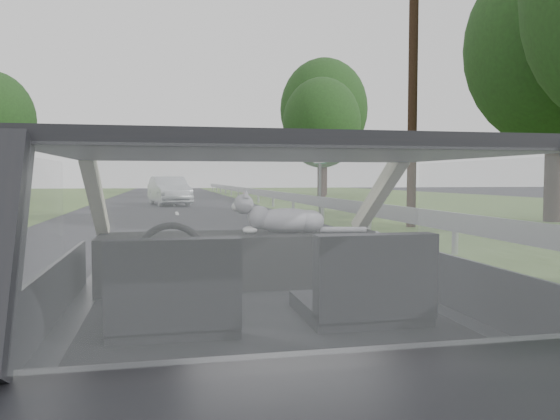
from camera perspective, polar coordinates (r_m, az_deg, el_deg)
name	(u,v)px	position (r m, az deg, el deg)	size (l,w,h in m)	color
subject_car	(261,306)	(2.56, -2.01, -9.98)	(1.80, 4.00, 1.45)	black
dashboard	(242,259)	(3.14, -3.99, -5.16)	(1.58, 0.45, 0.30)	black
driver_seat	(173,289)	(2.20, -11.08, -8.08)	(0.50, 0.72, 0.42)	black
passenger_seat	(366,281)	(2.35, 8.95, -7.33)	(0.50, 0.72, 0.42)	black
steering_wheel	(171,256)	(2.81, -11.29, -4.79)	(0.36, 0.36, 0.04)	black
cat	(287,219)	(3.13, 0.76, -0.93)	(0.55, 0.17, 0.25)	#959595
guardrail	(365,208)	(13.34, 8.85, 0.16)	(0.05, 90.00, 0.32)	#9F9FA1
other_car	(169,191)	(27.01, -11.51, 1.98)	(1.67, 4.24, 1.40)	silver
highway_sign	(320,181)	(20.37, 4.19, 3.06)	(0.10, 0.97, 2.42)	#0E6128
utility_pole	(413,85)	(15.14, 13.71, 12.54)	(0.24, 0.24, 7.51)	#312317
tree_1	(556,87)	(18.44, 26.89, 11.42)	(5.30, 5.30, 8.03)	#1C3316
tree_2	(322,141)	(33.24, 4.38, 7.24)	(4.71, 4.71, 7.14)	#1C3316
tree_3	(324,129)	(42.49, 4.60, 8.43)	(6.71, 6.71, 10.16)	#1C3316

